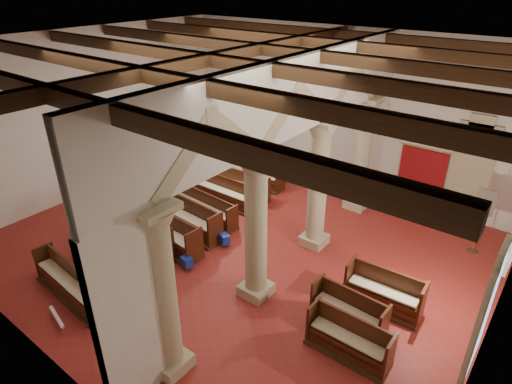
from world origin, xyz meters
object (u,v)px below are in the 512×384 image
Objects in this scene: pipe_organ at (240,130)px; aisle_pew_0 at (348,343)px; lectern at (281,171)px; processional_banner at (478,229)px; nave_pew_0 at (70,286)px.

pipe_organ is 2.31× the size of aisle_pew_0.
lectern is at bearing -17.66° from pipe_organ.
pipe_organ is 10.49m from processional_banner.
processional_banner is 0.80× the size of nave_pew_0.
processional_banner is at bearing -15.03° from lectern.
pipe_organ is at bearing 150.47° from lectern.
lectern reaches higher than aisle_pew_0.
processional_banner reaches higher than nave_pew_0.
processional_banner reaches higher than lectern.
pipe_organ is 11.79m from aisle_pew_0.
nave_pew_0 is at bearing -104.54° from lectern.
processional_banner is 1.20× the size of aisle_pew_0.
lectern is at bearing 91.07° from nave_pew_0.
processional_banner is at bearing -7.37° from pipe_organ.
aisle_pew_0 is (6.23, -6.42, -0.13)m from lectern.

